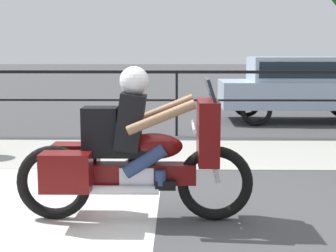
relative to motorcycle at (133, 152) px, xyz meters
The scene contains 5 objects.
ground_plane 0.82m from the motorcycle, ahead, with size 120.00×120.00×0.00m, color #424244.
sidewalk_band 3.48m from the motorcycle, 82.81° to the left, with size 44.00×2.40×0.01m, color #A8A59E.
fence_railing 5.20m from the motorcycle, 85.28° to the left, with size 36.00×0.05×1.31m.
motorcycle is the anchor object (origin of this frame).
parked_car 8.12m from the motorcycle, 65.46° to the left, with size 3.95×1.79×1.55m.
Camera 1 is at (0.01, -5.02, 1.70)m, focal length 55.00 mm.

